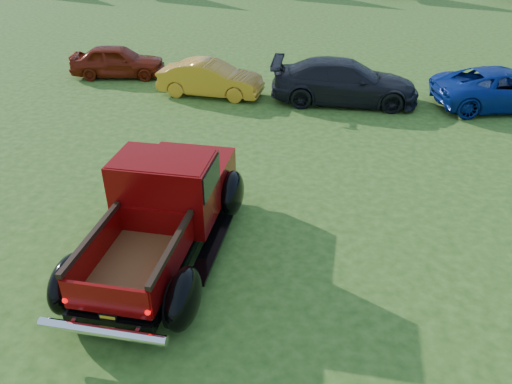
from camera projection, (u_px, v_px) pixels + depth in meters
The scene contains 6 objects.
ground at pixel (238, 237), 10.63m from camera, with size 120.00×120.00×0.00m, color #2B4E16.
pickup_truck at pixel (167, 205), 9.99m from camera, with size 2.78×5.47×1.99m.
show_car_red at pixel (118, 61), 19.72m from camera, with size 1.46×3.63×1.24m, color maroon.
show_car_yellow at pixel (210, 79), 17.85m from camera, with size 1.30×3.72×1.22m, color orange.
show_car_grey at pixel (345, 82), 17.20m from camera, with size 2.05×5.03×1.46m, color black.
show_car_blue at pixel (505, 88), 16.80m from camera, with size 2.19×4.75×1.32m, color navy.
Camera 1 is at (1.53, -8.49, 6.29)m, focal length 35.00 mm.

